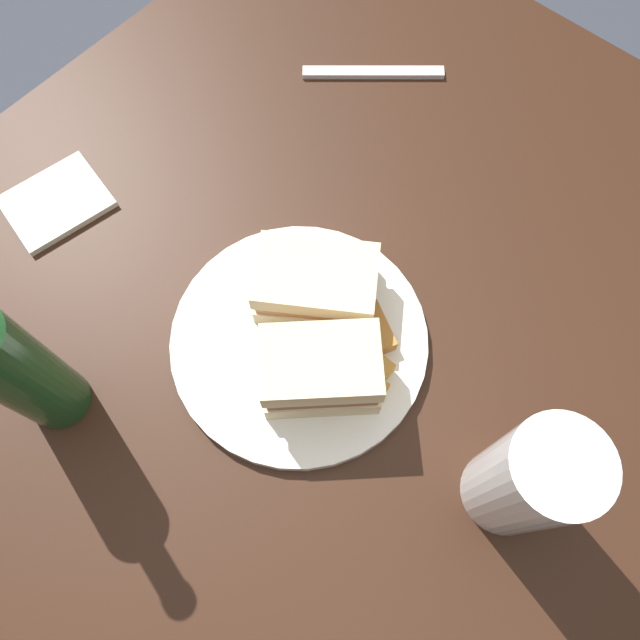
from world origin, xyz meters
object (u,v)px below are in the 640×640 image
(cider_bottle, at_px, (9,365))
(napkin, at_px, (56,202))
(pint_glass, at_px, (525,482))
(plate, at_px, (299,340))
(sandwich_half_left, at_px, (321,370))
(sandwich_half_right, at_px, (316,284))
(fork, at_px, (373,72))

(cider_bottle, height_order, napkin, cider_bottle)
(pint_glass, height_order, napkin, pint_glass)
(plate, xyz_separation_m, sandwich_half_left, (-0.02, -0.05, 0.04))
(sandwich_half_left, xyz_separation_m, napkin, (-0.04, 0.37, -0.04))
(pint_glass, xyz_separation_m, napkin, (-0.07, 0.57, -0.07))
(plate, relative_size, sandwich_half_right, 1.85)
(plate, bearing_deg, napkin, 99.83)
(cider_bottle, bearing_deg, napkin, 51.28)
(napkin, height_order, fork, napkin)
(sandwich_half_left, distance_m, pint_glass, 0.20)
(sandwich_half_left, relative_size, pint_glass, 0.81)
(fork, bearing_deg, plate, -103.71)
(sandwich_half_left, distance_m, cider_bottle, 0.27)
(plate, distance_m, pint_glass, 0.25)
(napkin, bearing_deg, fork, -21.31)
(sandwich_half_left, bearing_deg, plate, 66.84)
(sandwich_half_right, relative_size, pint_glass, 0.89)
(sandwich_half_right, distance_m, napkin, 0.33)
(sandwich_half_left, height_order, pint_glass, pint_glass)
(fork, bearing_deg, cider_bottle, -127.60)
(sandwich_half_right, height_order, napkin, sandwich_half_right)
(sandwich_half_right, distance_m, cider_bottle, 0.29)
(pint_glass, bearing_deg, sandwich_half_left, 99.58)
(sandwich_half_left, xyz_separation_m, pint_glass, (0.03, -0.20, 0.02))
(fork, bearing_deg, pint_glass, -78.42)
(plate, xyz_separation_m, sandwich_half_right, (0.05, 0.02, 0.03))
(pint_glass, height_order, fork, pint_glass)
(plate, distance_m, sandwich_half_right, 0.06)
(plate, bearing_deg, pint_glass, -86.87)
(sandwich_half_left, height_order, cider_bottle, cider_bottle)
(cider_bottle, bearing_deg, pint_glass, -60.69)
(sandwich_half_left, height_order, sandwich_half_right, sandwich_half_left)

